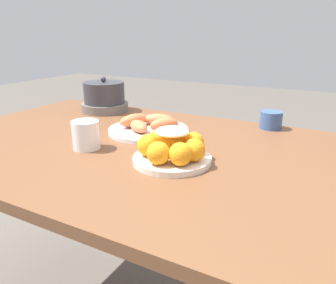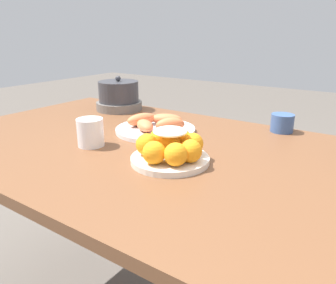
{
  "view_description": "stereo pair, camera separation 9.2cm",
  "coord_description": "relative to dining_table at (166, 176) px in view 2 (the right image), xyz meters",
  "views": [
    {
      "loc": [
        0.45,
        -0.8,
        1.08
      ],
      "look_at": [
        0.03,
        -0.04,
        0.79
      ],
      "focal_mm": 35.0,
      "sensor_mm": 36.0,
      "label": 1
    },
    {
      "loc": [
        0.52,
        -0.75,
        1.08
      ],
      "look_at": [
        0.03,
        -0.04,
        0.79
      ],
      "focal_mm": 35.0,
      "sensor_mm": 36.0,
      "label": 2
    }
  ],
  "objects": [
    {
      "name": "cup_near",
      "position": [
        -0.21,
        -0.1,
        0.13
      ],
      "size": [
        0.08,
        0.08,
        0.09
      ],
      "color": "white",
      "rests_on": "dining_table"
    },
    {
      "name": "dining_table",
      "position": [
        0.0,
        0.0,
        0.0
      ],
      "size": [
        1.6,
        0.87,
        0.75
      ],
      "color": "brown",
      "rests_on": "ground_plane"
    },
    {
      "name": "cup_far",
      "position": [
        0.23,
        0.38,
        0.12
      ],
      "size": [
        0.08,
        0.08,
        0.06
      ],
      "color": "#38568E",
      "rests_on": "dining_table"
    },
    {
      "name": "warming_pot",
      "position": [
        -0.47,
        0.31,
        0.15
      ],
      "size": [
        0.2,
        0.2,
        0.15
      ],
      "color": "#66605B",
      "rests_on": "dining_table"
    },
    {
      "name": "seafood_platter",
      "position": [
        -0.13,
        0.13,
        0.11
      ],
      "size": [
        0.28,
        0.28,
        0.06
      ],
      "color": "silver",
      "rests_on": "dining_table"
    },
    {
      "name": "cake_plate",
      "position": [
        0.07,
        -0.08,
        0.13
      ],
      "size": [
        0.21,
        0.21,
        0.1
      ],
      "color": "silver",
      "rests_on": "dining_table"
    }
  ]
}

